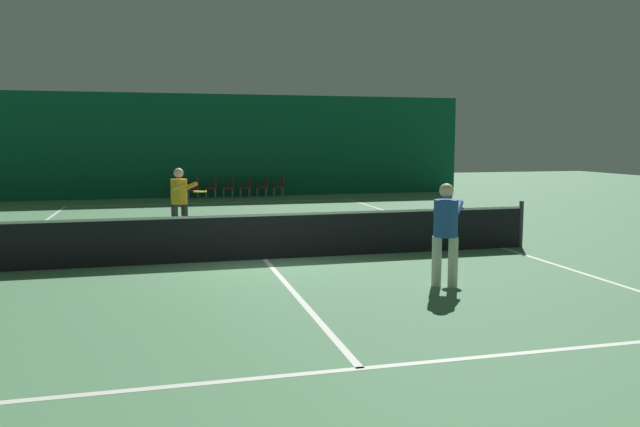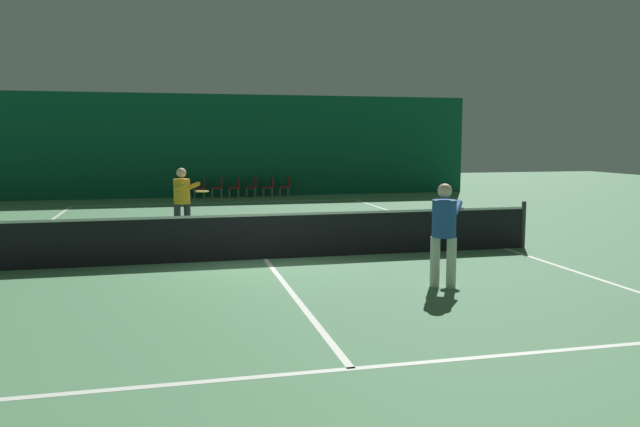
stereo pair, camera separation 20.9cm
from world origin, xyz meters
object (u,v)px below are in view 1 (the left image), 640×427
courtside_chair_1 (195,187)px  courtside_chair_3 (230,186)px  courtside_chair_5 (263,186)px  courtside_chair_6 (280,185)px  player_near (446,227)px  courtside_chair_0 (177,187)px  tennis_net (265,235)px  courtside_chair_2 (212,186)px  courtside_chair_4 (247,186)px  player_far (180,198)px

courtside_chair_1 → courtside_chair_3: 1.46m
courtside_chair_5 → courtside_chair_6: (0.73, 0.00, 0.00)m
player_near → courtside_chair_0: 17.66m
tennis_net → courtside_chair_2: size_ratio=14.29×
player_near → courtside_chair_6: player_near is taller
player_near → courtside_chair_2: (-2.50, 17.20, -0.53)m
courtside_chair_2 → courtside_chair_3: 0.73m
player_near → courtside_chair_0: player_near is taller
player_near → courtside_chair_4: 17.24m
player_far → courtside_chair_1: (0.93, 10.84, -0.54)m
courtside_chair_5 → player_near: bearing=1.0°
tennis_net → courtside_chair_0: (-1.39, 14.08, -0.03)m
courtside_chair_4 → courtside_chair_6: same height
player_near → courtside_chair_4: bearing=38.1°
courtside_chair_5 → courtside_chair_3: bearing=-90.0°
courtside_chair_0 → courtside_chair_5: 3.64m
courtside_chair_4 → courtside_chair_5: (0.73, 0.00, 0.00)m
courtside_chair_5 → courtside_chair_0: bearing=-90.0°
player_far → courtside_chair_5: bearing=133.9°
player_near → player_far: bearing=67.8°
player_far → courtside_chair_0: bearing=152.3°
player_far → courtside_chair_4: 11.29m
courtside_chair_0 → courtside_chair_5: (3.64, 0.00, 0.00)m
player_far → courtside_chair_4: player_far is taller
courtside_chair_3 → courtside_chair_6: (2.18, 0.00, 0.00)m
courtside_chair_3 → courtside_chair_6: bearing=90.0°
player_far → courtside_chair_3: player_far is taller
courtside_chair_4 → courtside_chair_6: (1.46, 0.00, 0.00)m
courtside_chair_2 → player_far: bearing=-8.7°
tennis_net → courtside_chair_5: size_ratio=14.29×
courtside_chair_1 → courtside_chair_6: same height
player_far → courtside_chair_2: bearing=144.7°
courtside_chair_3 → courtside_chair_5: (1.46, 0.00, 0.00)m
player_far → courtside_chair_2: player_far is taller
courtside_chair_5 → courtside_chair_2: bearing=-90.0°
tennis_net → courtside_chair_6: (2.98, 14.08, -0.03)m
courtside_chair_1 → courtside_chair_3: (1.46, 0.00, 0.00)m
courtside_chair_5 → courtside_chair_1: bearing=-90.0°
courtside_chair_2 → courtside_chair_3: same height
tennis_net → courtside_chair_0: bearing=95.6°
tennis_net → courtside_chair_4: (1.52, 14.08, -0.03)m
courtside_chair_0 → courtside_chair_3: (2.18, 0.00, 0.00)m
courtside_chair_3 → courtside_chair_4: (0.73, 0.00, 0.00)m
courtside_chair_1 → courtside_chair_6: bearing=90.0°
courtside_chair_5 → player_far: bearing=-19.5°
courtside_chair_1 → courtside_chair_6: size_ratio=1.00×
courtside_chair_1 → courtside_chair_3: same height
tennis_net → player_far: size_ratio=6.80×
courtside_chair_0 → courtside_chair_5: same height
courtside_chair_5 → tennis_net: bearing=-9.1°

